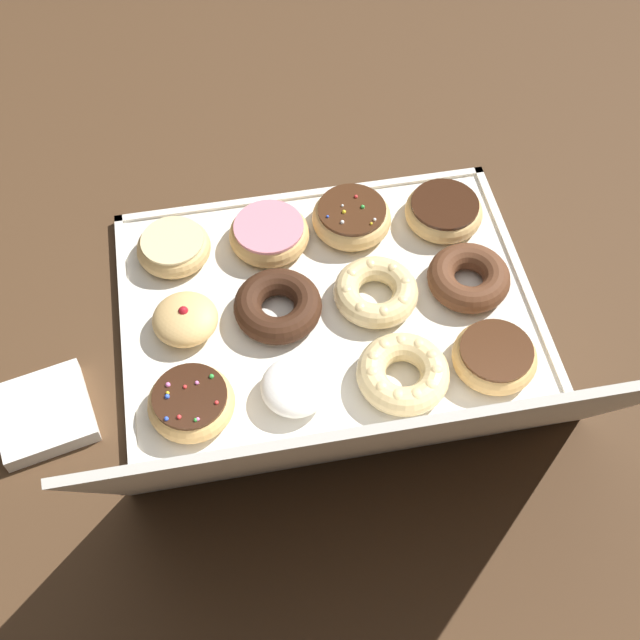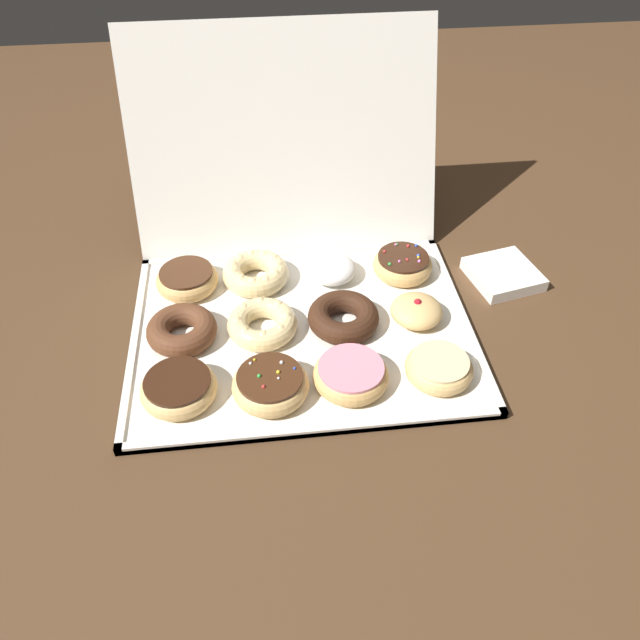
# 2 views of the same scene
# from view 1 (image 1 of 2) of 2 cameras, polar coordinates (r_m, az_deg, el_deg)

# --- Properties ---
(ground_plane) EXTENTS (3.00, 3.00, 0.00)m
(ground_plane) POSITION_cam_1_polar(r_m,az_deg,el_deg) (1.16, 0.59, 0.63)
(ground_plane) COLOR #4C331E
(donut_box) EXTENTS (0.57, 0.44, 0.01)m
(donut_box) POSITION_cam_1_polar(r_m,az_deg,el_deg) (1.16, 0.59, 0.79)
(donut_box) COLOR silver
(donut_box) RESTS_ON ground
(box_lid_open) EXTENTS (0.57, 0.17, 0.39)m
(box_lid_open) POSITION_cam_1_polar(r_m,az_deg,el_deg) (0.84, 4.60, -8.26)
(box_lid_open) COLOR silver
(box_lid_open) RESTS_ON ground
(chocolate_frosted_donut_0) EXTENTS (0.12, 0.12, 0.04)m
(chocolate_frosted_donut_0) POSITION_cam_1_polar(r_m,az_deg,el_deg) (1.25, 8.48, 7.40)
(chocolate_frosted_donut_0) COLOR #E5B770
(chocolate_frosted_donut_0) RESTS_ON donut_box
(sprinkle_donut_1) EXTENTS (0.12, 0.12, 0.04)m
(sprinkle_donut_1) POSITION_cam_1_polar(r_m,az_deg,el_deg) (1.23, 2.18, 7.05)
(sprinkle_donut_1) COLOR #E5B770
(sprinkle_donut_1) RESTS_ON donut_box
(pink_frosted_donut_2) EXTENTS (0.12, 0.12, 0.04)m
(pink_frosted_donut_2) POSITION_cam_1_polar(r_m,az_deg,el_deg) (1.21, -3.51, 5.94)
(pink_frosted_donut_2) COLOR tan
(pink_frosted_donut_2) RESTS_ON donut_box
(glazed_ring_donut_3) EXTENTS (0.11, 0.11, 0.03)m
(glazed_ring_donut_3) POSITION_cam_1_polar(r_m,az_deg,el_deg) (1.22, -10.00, 4.95)
(glazed_ring_donut_3) COLOR #E5B770
(glazed_ring_donut_3) RESTS_ON donut_box
(chocolate_cake_ring_donut_4) EXTENTS (0.12, 0.12, 0.04)m
(chocolate_cake_ring_donut_4) POSITION_cam_1_polar(r_m,az_deg,el_deg) (1.18, 10.16, 2.83)
(chocolate_cake_ring_donut_4) COLOR #59331E
(chocolate_cake_ring_donut_4) RESTS_ON donut_box
(cruller_donut_5) EXTENTS (0.12, 0.12, 0.04)m
(cruller_donut_5) POSITION_cam_1_polar(r_m,az_deg,el_deg) (1.15, 3.87, 1.89)
(cruller_donut_5) COLOR #EACC8C
(cruller_donut_5) RESTS_ON donut_box
(chocolate_cake_ring_donut_6) EXTENTS (0.12, 0.12, 0.04)m
(chocolate_cake_ring_donut_6) POSITION_cam_1_polar(r_m,az_deg,el_deg) (1.13, -2.92, 1.00)
(chocolate_cake_ring_donut_6) COLOR #381E11
(chocolate_cake_ring_donut_6) RESTS_ON donut_box
(jelly_filled_donut_7) EXTENTS (0.09, 0.09, 0.05)m
(jelly_filled_donut_7) POSITION_cam_1_polar(r_m,az_deg,el_deg) (1.13, -9.21, -0.09)
(jelly_filled_donut_7) COLOR #E5B770
(jelly_filled_donut_7) RESTS_ON donut_box
(chocolate_frosted_donut_8) EXTENTS (0.11, 0.11, 0.04)m
(chocolate_frosted_donut_8) POSITION_cam_1_polar(r_m,az_deg,el_deg) (1.11, 11.88, -2.47)
(chocolate_frosted_donut_8) COLOR tan
(chocolate_frosted_donut_8) RESTS_ON donut_box
(cruller_donut_9) EXTENTS (0.12, 0.12, 0.04)m
(cruller_donut_9) POSITION_cam_1_polar(r_m,az_deg,el_deg) (1.08, 5.71, -3.64)
(cruller_donut_9) COLOR #EACC8C
(cruller_donut_9) RESTS_ON donut_box
(powdered_filled_donut_10) EXTENTS (0.09, 0.09, 0.04)m
(powdered_filled_donut_10) POSITION_cam_1_polar(r_m,az_deg,el_deg) (1.06, -1.71, -4.59)
(powdered_filled_donut_10) COLOR white
(powdered_filled_donut_10) RESTS_ON donut_box
(sprinkle_donut_11) EXTENTS (0.11, 0.11, 0.04)m
(sprinkle_donut_11) POSITION_cam_1_polar(r_m,az_deg,el_deg) (1.06, -8.82, -5.60)
(sprinkle_donut_11) COLOR tan
(sprinkle_donut_11) RESTS_ON donut_box
(napkin_stack) EXTENTS (0.14, 0.14, 0.02)m
(napkin_stack) POSITION_cam_1_polar(r_m,az_deg,el_deg) (1.12, -18.41, -6.12)
(napkin_stack) COLOR white
(napkin_stack) RESTS_ON ground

